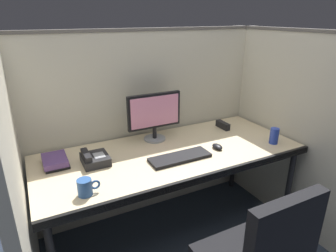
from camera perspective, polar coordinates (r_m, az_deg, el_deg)
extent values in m
cube|color=beige|center=(2.46, -4.20, -0.22)|extent=(2.20, 0.05, 1.55)
cube|color=#605B56|center=(2.29, -4.74, 18.44)|extent=(2.21, 0.06, 0.02)
cube|color=beige|center=(1.81, -27.45, -11.02)|extent=(0.05, 1.40, 1.55)
cube|color=beige|center=(2.60, 21.52, -0.46)|extent=(0.05, 1.40, 1.55)
cube|color=#605B56|center=(2.45, 24.05, 16.95)|extent=(0.06, 1.41, 0.02)
cube|color=beige|center=(2.11, 0.62, -5.51)|extent=(1.90, 0.80, 0.04)
cube|color=black|center=(1.82, 6.40, -10.40)|extent=(1.90, 0.02, 0.05)
cylinder|color=black|center=(2.57, 22.62, -11.47)|extent=(0.04, 0.04, 0.70)
cylinder|color=black|center=(2.40, -23.40, -14.10)|extent=(0.04, 0.04, 0.70)
cylinder|color=black|center=(2.98, 12.86, -5.67)|extent=(0.04, 0.04, 0.70)
cube|color=black|center=(1.43, 21.77, -21.20)|extent=(0.40, 0.06, 0.48)
cylinder|color=gray|center=(2.30, -2.64, -2.49)|extent=(0.17, 0.17, 0.01)
cylinder|color=black|center=(2.28, -2.66, -1.29)|extent=(0.03, 0.03, 0.09)
cube|color=black|center=(2.22, -2.73, 3.02)|extent=(0.43, 0.03, 0.27)
cube|color=pink|center=(2.20, -2.54, 2.89)|extent=(0.39, 0.01, 0.23)
cube|color=black|center=(2.00, 2.47, -6.18)|extent=(0.43, 0.15, 0.02)
ellipsoid|color=black|center=(2.17, 9.70, -4.02)|extent=(0.06, 0.10, 0.03)
cylinder|color=#59595B|center=(2.17, 9.44, -3.53)|extent=(0.01, 0.01, 0.01)
cube|color=black|center=(1.99, -14.13, -6.40)|extent=(0.17, 0.19, 0.06)
cube|color=black|center=(1.96, -15.81, -5.52)|extent=(0.04, 0.17, 0.03)
cube|color=gray|center=(1.97, -13.43, -5.64)|extent=(0.07, 0.09, 0.00)
cube|color=black|center=(2.06, -21.19, -6.83)|extent=(0.15, 0.21, 0.02)
cube|color=#4C3366|center=(2.04, -21.43, -6.24)|extent=(0.15, 0.21, 0.04)
cylinder|color=#264C8C|center=(1.67, -16.10, -11.54)|extent=(0.08, 0.08, 0.09)
torus|color=#264C8C|center=(1.68, -14.13, -11.15)|extent=(0.06, 0.01, 0.06)
cylinder|color=#263FB2|center=(2.35, 20.20, -1.83)|extent=(0.07, 0.07, 0.12)
cube|color=black|center=(2.56, 10.75, 0.17)|extent=(0.04, 0.15, 0.06)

